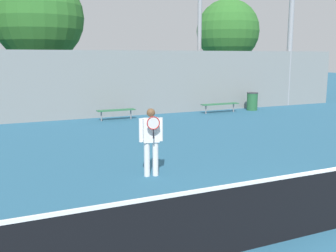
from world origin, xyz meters
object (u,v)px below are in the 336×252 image
at_px(light_pole_far_right, 200,10).
at_px(tree_dark_dense, 228,31).
at_px(bench_courtside_near, 220,104).
at_px(trash_bin, 252,101).
at_px(tennis_player, 151,138).
at_px(tree_green_broad, 38,18).
at_px(bench_adjacent_court, 116,111).

relative_size(light_pole_far_right, tree_dark_dense, 1.25).
distance_m(bench_courtside_near, trash_bin, 2.14).
distance_m(tennis_player, tree_green_broad, 15.13).
relative_size(bench_courtside_near, trash_bin, 2.17).
xyz_separation_m(light_pole_far_right, tree_green_broad, (-7.79, 4.14, -0.39)).
xyz_separation_m(bench_courtside_near, bench_adjacent_court, (-5.55, 0.00, -0.00)).
relative_size(light_pole_far_right, tree_green_broad, 1.17).
height_order(bench_courtside_near, bench_adjacent_court, same).
relative_size(trash_bin, tree_dark_dense, 0.14).
xyz_separation_m(tennis_player, light_pole_far_right, (7.09, 10.43, 4.38)).
distance_m(tennis_player, light_pole_far_right, 13.35).
distance_m(tennis_player, bench_adjacent_court, 8.74).
bearing_deg(bench_courtside_near, bench_adjacent_court, 180.00).
relative_size(tennis_player, tree_green_broad, 0.22).
xyz_separation_m(bench_adjacent_court, trash_bin, (7.68, 0.16, 0.04)).
bearing_deg(bench_courtside_near, tree_dark_dense, 55.03).
bearing_deg(tree_dark_dense, tree_green_broad, -173.74).
xyz_separation_m(trash_bin, tree_dark_dense, (3.10, 7.33, 4.16)).
height_order(bench_adjacent_court, light_pole_far_right, light_pole_far_right).
bearing_deg(trash_bin, bench_adjacent_court, -178.83).
distance_m(bench_courtside_near, light_pole_far_right, 5.25).
bearing_deg(bench_courtside_near, tree_green_broad, 142.99).
xyz_separation_m(bench_adjacent_court, tree_green_broad, (-2.46, 6.03, 4.50)).
distance_m(tennis_player, bench_courtside_near, 11.25).
distance_m(trash_bin, tree_green_broad, 12.53).
bearing_deg(tree_green_broad, bench_courtside_near, -37.01).
bearing_deg(bench_adjacent_court, bench_courtside_near, 0.00).
relative_size(tennis_player, light_pole_far_right, 0.19).
relative_size(bench_adjacent_court, light_pole_far_right, 0.20).
xyz_separation_m(tennis_player, bench_courtside_near, (7.30, 8.54, -0.51)).
bearing_deg(tree_green_broad, trash_bin, -30.10).
bearing_deg(light_pole_far_right, bench_courtside_near, -83.59).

